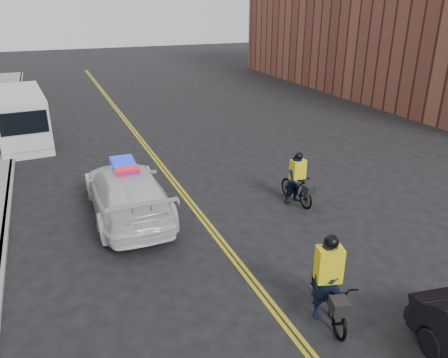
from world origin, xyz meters
TOP-DOWN VIEW (x-y plane):
  - ground at (0.00, 0.00)m, footprint 120.00×120.00m
  - center_line_left at (-0.08, 8.00)m, footprint 0.10×60.00m
  - center_line_right at (0.08, 8.00)m, footprint 0.10×60.00m
  - curb at (-6.00, 8.00)m, footprint 0.20×60.00m
  - building_across at (22.00, 18.00)m, footprint 12.00×30.00m
  - police_cruiser at (-2.20, 3.92)m, footprint 2.42×5.83m
  - cargo_van at (-5.49, 13.86)m, footprint 2.67×6.21m
  - cyclist_near at (0.93, -2.95)m, footprint 1.29×2.28m
  - cyclist_far at (3.50, 2.55)m, footprint 0.88×1.90m

SIDE VIEW (x-z plane):
  - ground at x=0.00m, z-range 0.00..0.00m
  - center_line_left at x=-0.08m, z-range 0.00..0.01m
  - center_line_right at x=0.08m, z-range 0.00..0.01m
  - curb at x=-6.00m, z-range 0.00..0.15m
  - cyclist_near at x=0.93m, z-range -0.32..1.79m
  - cyclist_far at x=3.50m, z-range -0.20..1.69m
  - police_cruiser at x=-2.20m, z-range -0.07..1.77m
  - cargo_van at x=-5.49m, z-range -0.03..2.51m
  - building_across at x=22.00m, z-range 0.00..11.00m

